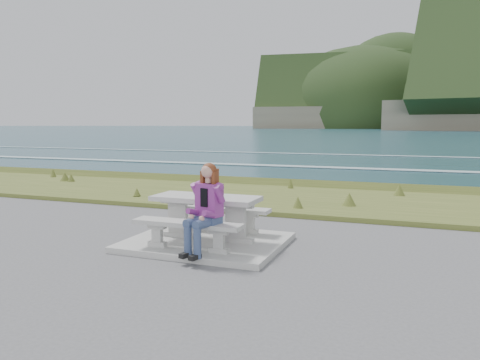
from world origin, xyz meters
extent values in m
cube|color=#9E9D99|center=(0.00, 0.00, 0.05)|extent=(2.60, 2.10, 0.10)
cube|color=#9E9D99|center=(-0.54, 0.00, 0.14)|extent=(0.62, 0.12, 0.08)
cube|color=#9E9D99|center=(-0.54, 0.00, 0.44)|extent=(0.34, 0.09, 0.51)
cube|color=#9E9D99|center=(-0.54, 0.00, 0.73)|extent=(0.62, 0.12, 0.08)
cube|color=#9E9D99|center=(0.54, 0.00, 0.14)|extent=(0.62, 0.12, 0.08)
cube|color=#9E9D99|center=(0.54, 0.00, 0.44)|extent=(0.34, 0.09, 0.51)
cube|color=#9E9D99|center=(0.54, 0.00, 0.73)|extent=(0.62, 0.12, 0.08)
cube|color=#9E9D99|center=(0.00, 0.00, 0.81)|extent=(1.80, 0.75, 0.08)
cube|color=#9E9D99|center=(-0.54, -0.70, 0.14)|extent=(0.30, 0.12, 0.08)
cube|color=#9E9D99|center=(-0.54, -0.70, 0.29)|extent=(0.17, 0.09, 0.22)
cube|color=#9E9D99|center=(-0.54, -0.70, 0.44)|extent=(0.30, 0.12, 0.08)
cube|color=#9E9D99|center=(0.54, -0.70, 0.14)|extent=(0.30, 0.12, 0.08)
cube|color=#9E9D99|center=(0.54, -0.70, 0.29)|extent=(0.17, 0.09, 0.22)
cube|color=#9E9D99|center=(0.54, -0.70, 0.44)|extent=(0.30, 0.12, 0.08)
cube|color=#9E9D99|center=(0.00, -0.70, 0.52)|extent=(1.80, 0.35, 0.07)
cube|color=#9E9D99|center=(-0.54, 0.70, 0.14)|extent=(0.30, 0.12, 0.08)
cube|color=#9E9D99|center=(-0.54, 0.70, 0.29)|extent=(0.17, 0.09, 0.22)
cube|color=#9E9D99|center=(-0.54, 0.70, 0.44)|extent=(0.30, 0.12, 0.08)
cube|color=#9E9D99|center=(0.54, 0.70, 0.14)|extent=(0.30, 0.12, 0.08)
cube|color=#9E9D99|center=(0.54, 0.70, 0.29)|extent=(0.17, 0.09, 0.22)
cube|color=#9E9D99|center=(0.54, 0.70, 0.44)|extent=(0.30, 0.12, 0.08)
cube|color=#9E9D99|center=(0.00, 0.70, 0.52)|extent=(1.80, 0.35, 0.07)
cube|color=#3E501E|center=(0.00, 5.00, 0.00)|extent=(160.00, 4.50, 0.22)
cube|color=brown|center=(0.00, 7.90, 0.00)|extent=(160.00, 0.80, 2.20)
plane|color=#1D4452|center=(0.00, 430.00, -1.80)|extent=(1600.00, 1600.00, 0.00)
cube|color=#B5C0C2|center=(0.00, 14.00, -1.74)|extent=(220.00, 3.00, 0.06)
cube|color=#B5C0C2|center=(0.00, 22.00, -1.74)|extent=(220.00, 2.00, 0.06)
cube|color=#B5C0C2|center=(0.00, 34.00, -1.74)|extent=(220.00, 1.40, 0.06)
cube|color=#B5C0C2|center=(0.00, 52.00, -1.74)|extent=(220.00, 1.00, 0.06)
cube|color=brown|center=(-40.00, 440.00, 7.20)|extent=(201.55, 149.04, 18.00)
ellipsoid|color=#1D3116|center=(-40.00, 440.00, 10.20)|extent=(211.86, 162.91, 125.24)
cube|color=navy|center=(0.32, -0.90, 0.38)|extent=(0.52, 0.74, 0.56)
cube|color=#852D83|center=(0.37, -0.68, 0.91)|extent=(0.44, 0.32, 0.50)
sphere|color=tan|center=(0.37, -0.70, 1.35)|extent=(0.21, 0.21, 0.21)
sphere|color=brown|center=(0.37, -0.68, 1.36)|extent=(0.23, 0.23, 0.23)
camera|label=1|loc=(3.32, -7.09, 2.06)|focal=35.00mm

